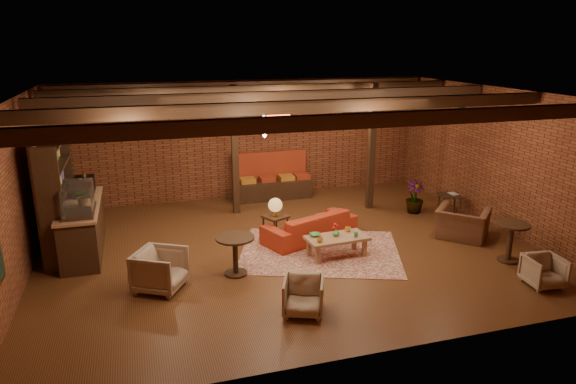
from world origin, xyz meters
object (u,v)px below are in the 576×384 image
object	(u,v)px
armchair_b	(303,294)
plant_tall	(417,166)
side_table_lamp	(275,208)
sofa	(310,226)
side_table_book	(450,196)
armchair_right	(463,218)
round_table_right	(511,236)
coffee_table	(336,239)
round_table_left	(235,249)
armchair_far	(544,270)
armchair_a	(160,268)

from	to	relation	value
armchair_b	plant_tall	size ratio (longest dim) A/B	0.27
side_table_lamp	sofa	bearing A→B (deg)	-11.09
side_table_lamp	plant_tall	distance (m)	3.98
sofa	side_table_book	world-z (taller)	sofa
armchair_right	round_table_right	size ratio (longest dim) A/B	1.33
coffee_table	round_table_left	distance (m)	2.11
armchair_b	armchair_far	world-z (taller)	armchair_b
plant_tall	side_table_book	bearing A→B (deg)	-34.92
sofa	coffee_table	size ratio (longest dim) A/B	1.66
round_table_left	side_table_book	world-z (taller)	round_table_left
sofa	armchair_a	size ratio (longest dim) A/B	2.65
side_table_lamp	armchair_a	world-z (taller)	side_table_lamp
plant_tall	round_table_right	bearing A→B (deg)	-85.50
side_table_lamp	armchair_right	world-z (taller)	side_table_lamp
sofa	round_table_left	xyz separation A→B (m)	(-1.90, -1.28, 0.20)
coffee_table	round_table_right	bearing A→B (deg)	-20.64
armchair_far	plant_tall	size ratio (longest dim) A/B	0.25
plant_tall	side_table_lamp	bearing A→B (deg)	-168.23
sofa	side_table_lamp	world-z (taller)	side_table_lamp
sofa	round_table_left	bearing A→B (deg)	13.31
armchair_right	round_table_right	distance (m)	1.34
coffee_table	side_table_book	xyz separation A→B (m)	(3.62, 1.52, 0.14)
side_table_lamp	round_table_right	xyz separation A→B (m)	(4.12, -2.39, -0.21)
armchair_b	armchair_right	world-z (taller)	armchair_right
round_table_left	armchair_right	size ratio (longest dim) A/B	0.71
round_table_right	armchair_far	bearing A→B (deg)	-97.62
sofa	plant_tall	world-z (taller)	plant_tall
armchair_b	side_table_book	world-z (taller)	armchair_b
armchair_right	armchair_b	bearing A→B (deg)	71.06
round_table_right	plant_tall	distance (m)	3.28
coffee_table	round_table_left	world-z (taller)	round_table_left
armchair_a	coffee_table	bearing A→B (deg)	-52.98
armchair_b	armchair_right	size ratio (longest dim) A/B	0.62
armchair_right	plant_tall	xyz separation A→B (m)	(-0.11, 1.86, 0.76)
sofa	side_table_book	xyz separation A→B (m)	(3.82, 0.47, 0.21)
side_table_lamp	armchair_b	world-z (taller)	side_table_lamp
round_table_left	plant_tall	xyz separation A→B (m)	(5.03, 2.23, 0.71)
armchair_b	round_table_right	world-z (taller)	round_table_right
side_table_book	round_table_right	world-z (taller)	round_table_right
side_table_lamp	armchair_far	bearing A→B (deg)	-41.10
sofa	coffee_table	world-z (taller)	coffee_table
side_table_book	armchair_far	bearing A→B (deg)	-98.72
armchair_a	armchair_b	distance (m)	2.60
coffee_table	side_table_lamp	size ratio (longest dim) A/B	1.32
side_table_lamp	armchair_far	distance (m)	5.29
coffee_table	round_table_left	size ratio (longest dim) A/B	1.71
coffee_table	side_table_lamp	world-z (taller)	side_table_lamp
armchair_b	round_table_left	bearing A→B (deg)	136.07
sofa	armchair_far	xyz separation A→B (m)	(3.23, -3.32, -0.00)
sofa	round_table_right	size ratio (longest dim) A/B	2.68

